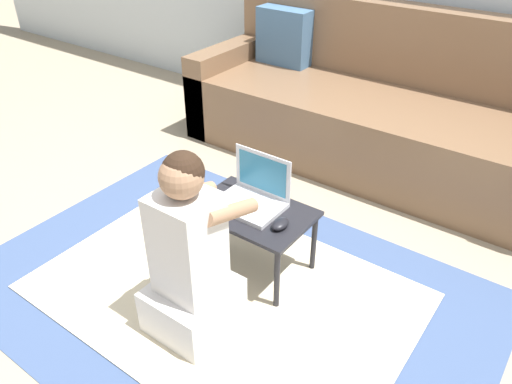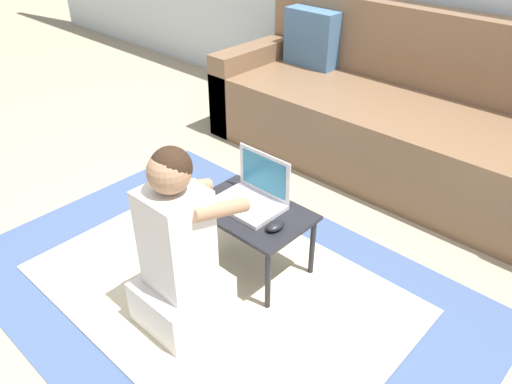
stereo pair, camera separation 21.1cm
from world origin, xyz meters
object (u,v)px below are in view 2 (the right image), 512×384
object	(u,v)px
couch	(397,118)
laptop_desk	(251,218)
person_seated	(179,254)
computer_mouse	(275,225)
laptop	(252,197)

from	to	relation	value
couch	laptop_desk	distance (m)	1.29
couch	laptop_desk	world-z (taller)	couch
laptop_desk	person_seated	xyz separation A→B (m)	(0.01, -0.40, 0.05)
laptop_desk	person_seated	bearing A→B (deg)	-87.91
laptop_desk	person_seated	distance (m)	0.41
computer_mouse	laptop	bearing A→B (deg)	161.08
couch	person_seated	bearing A→B (deg)	-88.46
laptop	person_seated	world-z (taller)	person_seated
laptop_desk	laptop	world-z (taller)	laptop
couch	laptop_desk	xyz separation A→B (m)	(0.03, -1.29, -0.02)
laptop	person_seated	bearing A→B (deg)	-84.49
laptop_desk	computer_mouse	world-z (taller)	computer_mouse
laptop_desk	laptop	distance (m)	0.09
laptop_desk	person_seated	size ratio (longest dim) A/B	0.65
couch	computer_mouse	xyz separation A→B (m)	(0.19, -1.32, 0.03)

